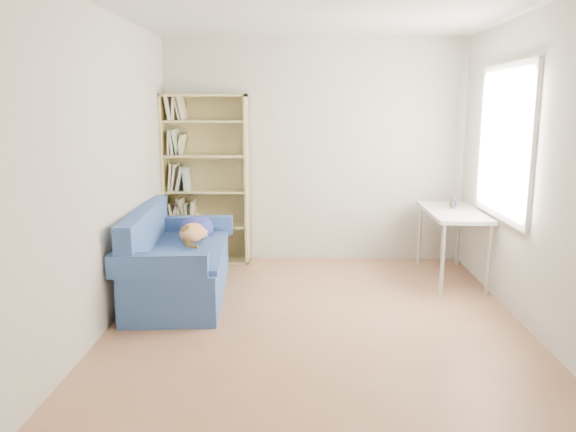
# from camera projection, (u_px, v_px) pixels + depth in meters

# --- Properties ---
(ground) EXTENTS (4.00, 4.00, 0.00)m
(ground) POSITION_uv_depth(u_px,v_px,m) (317.00, 319.00, 4.89)
(ground) COLOR #8E5E40
(ground) RESTS_ON ground
(room_shell) EXTENTS (3.54, 4.04, 2.62)m
(room_shell) POSITION_uv_depth(u_px,v_px,m) (331.00, 130.00, 4.60)
(room_shell) COLOR silver
(room_shell) RESTS_ON ground
(sofa) EXTENTS (0.96, 1.81, 0.86)m
(sofa) POSITION_uv_depth(u_px,v_px,m) (177.00, 262.00, 5.48)
(sofa) COLOR navy
(sofa) RESTS_ON ground
(bookshelf) EXTENTS (0.98, 0.31, 1.96)m
(bookshelf) POSITION_uv_depth(u_px,v_px,m) (206.00, 187.00, 6.54)
(bookshelf) COLOR tan
(bookshelf) RESTS_ON ground
(desk) EXTENTS (0.54, 1.19, 0.75)m
(desk) POSITION_uv_depth(u_px,v_px,m) (453.00, 217.00, 5.92)
(desk) COLOR silver
(desk) RESTS_ON ground
(pen_cup) EXTENTS (0.08, 0.08, 0.15)m
(pen_cup) POSITION_uv_depth(u_px,v_px,m) (453.00, 203.00, 6.00)
(pen_cup) COLOR white
(pen_cup) RESTS_ON desk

